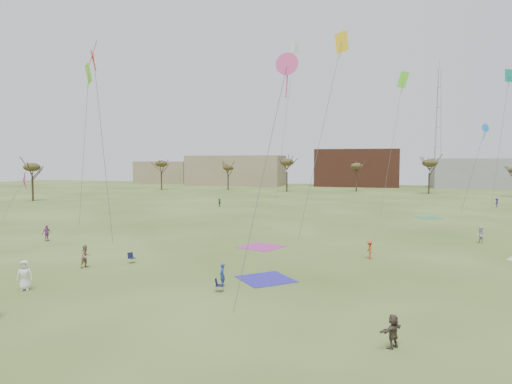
% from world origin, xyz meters
% --- Properties ---
extents(ground, '(260.00, 260.00, 0.00)m').
position_xyz_m(ground, '(0.00, 0.00, 0.00)').
color(ground, '#345019').
rests_on(ground, ground).
extents(flyer_near_left, '(1.15, 1.01, 1.97)m').
position_xyz_m(flyer_near_left, '(-11.21, -4.83, 0.99)').
color(flyer_near_left, white).
rests_on(flyer_near_left, ground).
extents(flyer_near_right, '(0.55, 0.67, 1.57)m').
position_xyz_m(flyer_near_right, '(1.05, -0.64, 0.78)').
color(flyer_near_right, '#2340A1').
rests_on(flyer_near_right, ground).
extents(spectator_fore_b, '(0.94, 1.06, 1.83)m').
position_xyz_m(spectator_fore_b, '(-11.16, 1.45, 0.91)').
color(spectator_fore_b, '#997C61').
rests_on(spectator_fore_b, ground).
extents(spectator_fore_c, '(1.26, 1.43, 1.57)m').
position_xyz_m(spectator_fore_c, '(11.83, -7.90, 0.78)').
color(spectator_fore_c, '#504239').
rests_on(spectator_fore_c, ground).
extents(flyer_mid_b, '(0.80, 1.14, 1.61)m').
position_xyz_m(flyer_mid_b, '(10.55, 10.67, 0.80)').
color(flyer_mid_b, '#C64D25').
rests_on(flyer_mid_b, ground).
extents(spectator_mid_d, '(0.63, 1.06, 1.69)m').
position_xyz_m(spectator_mid_d, '(-22.43, 10.33, 0.85)').
color(spectator_mid_d, '#A444A1').
rests_on(spectator_mid_d, ground).
extents(spectator_mid_e, '(1.03, 1.05, 1.71)m').
position_xyz_m(spectator_mid_e, '(21.51, 20.95, 0.85)').
color(spectator_mid_e, '#BDBDBD').
rests_on(spectator_mid_e, ground).
extents(flyer_far_a, '(1.10, 1.39, 1.48)m').
position_xyz_m(flyer_far_a, '(-16.66, 47.81, 0.74)').
color(flyer_far_a, '#246C3B').
rests_on(flyer_far_a, ground).
extents(flyer_far_c, '(0.65, 1.08, 1.63)m').
position_xyz_m(flyer_far_c, '(32.20, 59.70, 0.82)').
color(flyer_far_c, navy).
rests_on(flyer_far_c, ground).
extents(blanket_blue, '(4.87, 4.87, 0.03)m').
position_xyz_m(blanket_blue, '(3.48, 1.84, 0.00)').
color(blanket_blue, '#2F26A8').
rests_on(blanket_blue, ground).
extents(blanket_plum, '(4.75, 4.75, 0.03)m').
position_xyz_m(blanket_plum, '(0.23, 13.18, 0.00)').
color(blanket_plum, '#AD358E').
rests_on(blanket_plum, ground).
extents(blanket_olive, '(4.04, 4.04, 0.03)m').
position_xyz_m(blanket_olive, '(18.78, 40.80, 0.00)').
color(blanket_olive, '#328C5B').
rests_on(blanket_olive, ground).
extents(camp_chair_left, '(0.71, 0.68, 0.87)m').
position_xyz_m(camp_chair_left, '(-8.45, 3.77, 0.26)').
color(camp_chair_left, '#15193C').
rests_on(camp_chair_left, ground).
extents(camp_chair_center, '(0.64, 0.60, 0.87)m').
position_xyz_m(camp_chair_center, '(1.29, -1.85, 0.26)').
color(camp_chair_center, '#141334').
rests_on(camp_chair_center, ground).
extents(kites_aloft, '(68.96, 57.97, 27.92)m').
position_xyz_m(kites_aloft, '(1.00, 35.98, 21.99)').
color(kites_aloft, '#DB4588').
rests_on(kites_aloft, ground).
extents(tree_line, '(117.44, 49.32, 8.91)m').
position_xyz_m(tree_line, '(-2.85, 79.12, 7.09)').
color(tree_line, '#3A2B1E').
rests_on(tree_line, ground).
extents(building_tan, '(32.00, 14.00, 10.00)m').
position_xyz_m(building_tan, '(-35.00, 115.00, 5.00)').
color(building_tan, '#937F60').
rests_on(building_tan, ground).
extents(building_brick, '(26.00, 16.00, 12.00)m').
position_xyz_m(building_brick, '(5.00, 120.00, 6.00)').
color(building_brick, brown).
rests_on(building_brick, ground).
extents(building_grey, '(24.00, 12.00, 9.00)m').
position_xyz_m(building_grey, '(40.00, 118.00, 4.50)').
color(building_grey, gray).
rests_on(building_grey, ground).
extents(building_tan_west, '(20.00, 12.00, 8.00)m').
position_xyz_m(building_tan_west, '(-65.00, 122.00, 4.00)').
color(building_tan_west, '#937F60').
rests_on(building_tan_west, ground).
extents(radio_tower, '(1.51, 1.72, 41.00)m').
position_xyz_m(radio_tower, '(30.00, 125.00, 19.21)').
color(radio_tower, '#9EA3A8').
rests_on(radio_tower, ground).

